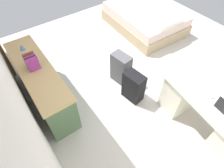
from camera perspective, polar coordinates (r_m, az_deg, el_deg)
The scene contains 9 objects.
ground_plane at distance 3.91m, azimuth 9.00°, elevation 3.21°, with size 5.88×5.88×0.00m, color beige.
desk at distance 3.16m, azimuth 26.68°, elevation -8.06°, with size 1.51×0.83×0.72m.
credenza at distance 3.37m, azimuth -20.51°, elevation -0.13°, with size 1.80×0.48×0.77m.
bed at distance 5.12m, azimuth 9.91°, elevation 18.97°, with size 1.95×1.47×0.58m.
suitcase_black at distance 3.27m, azimuth 6.53°, elevation -0.83°, with size 0.36×0.22×0.58m, color black.
suitcase_spare_grey at distance 3.53m, azimuth 2.71°, elevation 4.74°, with size 0.36×0.22×0.62m, color #4C4C51.
computer_mouse at distance 2.92m, azimuth 28.44°, elevation -3.25°, with size 0.06×0.10×0.03m, color white.
book_row at distance 3.07m, azimuth -23.28°, elevation 6.28°, with size 0.19×0.17×0.24m.
figurine_small at distance 3.50m, azimuth -25.76°, elevation 10.08°, with size 0.08×0.08×0.11m, color #4C7FBF.
Camera 1 is at (-1.81, 2.05, 2.80)m, focal length 30.05 mm.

